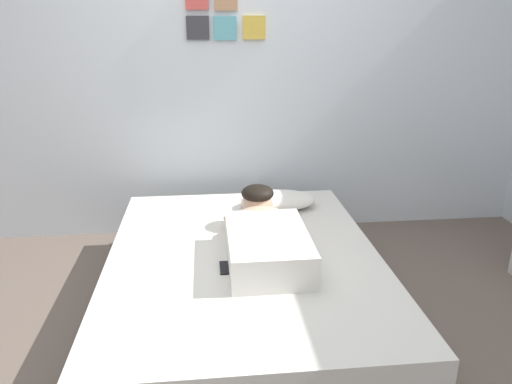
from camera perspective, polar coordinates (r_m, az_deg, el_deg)
The scene contains 7 objects.
ground_plane at distance 2.73m, azimuth -1.32°, elevation -16.56°, with size 13.41×13.41×0.00m, color #66564C.
back_wall at distance 3.71m, azimuth -3.44°, elevation 14.01°, with size 4.70×0.12×2.50m.
bed at distance 2.82m, azimuth -1.40°, elevation -10.70°, with size 1.54×2.03×0.38m.
pillow at distance 3.34m, azimuth 2.59°, elevation -0.97°, with size 0.52×0.32×0.11m, color white.
person_lying at distance 2.70m, azimuth 1.01°, elevation -5.00°, with size 0.43×0.92×0.27m.
coffee_cup at distance 3.07m, azimuth -0.65°, elevation -3.23°, with size 0.12×0.09×0.07m.
cell_phone at distance 2.57m, azimuth -3.50°, elevation -8.86°, with size 0.07×0.14×0.01m, color black.
Camera 1 is at (-0.17, -2.20, 1.61)m, focal length 34.07 mm.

